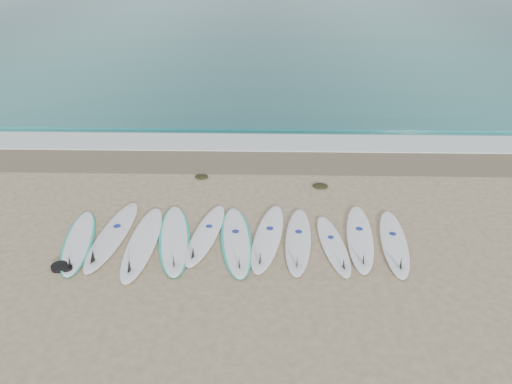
{
  "coord_description": "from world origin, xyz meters",
  "views": [
    {
      "loc": [
        0.62,
        -8.99,
        5.93
      ],
      "look_at": [
        0.38,
        1.47,
        0.4
      ],
      "focal_mm": 35.0,
      "sensor_mm": 36.0,
      "label": 1
    }
  ],
  "objects_px": {
    "surfboard_0": "(78,242)",
    "leash_coil": "(61,267)",
    "surfboard_10": "(394,243)",
    "surfboard_5": "(236,241)"
  },
  "relations": [
    {
      "from": "surfboard_10",
      "to": "leash_coil",
      "type": "bearing_deg",
      "value": -166.23
    },
    {
      "from": "surfboard_5",
      "to": "leash_coil",
      "type": "xyz_separation_m",
      "value": [
        -3.39,
        -1.01,
        -0.0
      ]
    },
    {
      "from": "surfboard_10",
      "to": "leash_coil",
      "type": "distance_m",
      "value": 6.8
    },
    {
      "from": "surfboard_0",
      "to": "surfboard_10",
      "type": "height_order",
      "value": "surfboard_10"
    },
    {
      "from": "surfboard_10",
      "to": "leash_coil",
      "type": "xyz_separation_m",
      "value": [
        -6.73,
        -0.98,
        -0.01
      ]
    },
    {
      "from": "surfboard_0",
      "to": "surfboard_5",
      "type": "bearing_deg",
      "value": -7.52
    },
    {
      "from": "surfboard_5",
      "to": "surfboard_10",
      "type": "distance_m",
      "value": 3.34
    },
    {
      "from": "surfboard_0",
      "to": "leash_coil",
      "type": "height_order",
      "value": "surfboard_0"
    },
    {
      "from": "surfboard_0",
      "to": "surfboard_5",
      "type": "distance_m",
      "value": 3.36
    },
    {
      "from": "surfboard_5",
      "to": "leash_coil",
      "type": "height_order",
      "value": "surfboard_5"
    }
  ]
}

